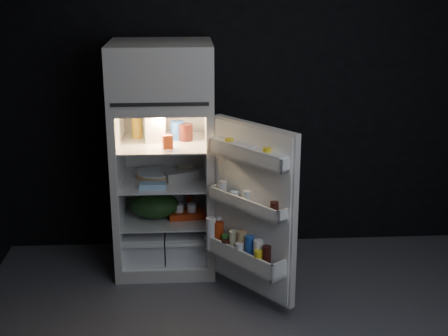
{
  "coord_description": "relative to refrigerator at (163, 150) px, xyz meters",
  "views": [
    {
      "loc": [
        -0.46,
        -3.33,
        2.29
      ],
      "look_at": [
        -0.2,
        1.0,
        0.9
      ],
      "focal_mm": 50.0,
      "sensor_mm": 36.0,
      "label": 1
    }
  ],
  "objects": [
    {
      "name": "amber_bottle",
      "position": [
        -0.2,
        0.1,
        0.18
      ],
      "size": [
        0.09,
        0.09,
        0.22
      ],
      "primitive_type": "cylinder",
      "rotation": [
        0.0,
        0.0,
        0.11
      ],
      "color": "#B58B1C",
      "rests_on": "refrigerator"
    },
    {
      "name": "small_carton",
      "position": [
        0.04,
        -0.21,
        0.12
      ],
      "size": [
        0.08,
        0.07,
        0.1
      ],
      "primitive_type": "cube",
      "rotation": [
        0.0,
        0.0,
        0.19
      ],
      "color": "#C44117",
      "rests_on": "refrigerator"
    },
    {
      "name": "pie",
      "position": [
        -0.06,
        0.02,
        -0.21
      ],
      "size": [
        0.42,
        0.42,
        0.04
      ],
      "primitive_type": "cylinder",
      "rotation": [
        0.0,
        0.0,
        0.39
      ],
      "color": "tan",
      "rests_on": "refrigerator"
    },
    {
      "name": "jam_jar",
      "position": [
        0.17,
        0.0,
        0.14
      ],
      "size": [
        0.12,
        0.12,
        0.13
      ],
      "primitive_type": "cylinder",
      "rotation": [
        0.0,
        0.0,
        0.07
      ],
      "color": "black",
      "rests_on": "refrigerator"
    },
    {
      "name": "wall_back",
      "position": [
        0.65,
        0.38,
        0.39
      ],
      "size": [
        4.0,
        0.0,
        2.7
      ],
      "primitive_type": "cube",
      "color": "black",
      "rests_on": "ground"
    },
    {
      "name": "flat_package",
      "position": [
        -0.08,
        -0.24,
        -0.21
      ],
      "size": [
        0.2,
        0.1,
        0.04
      ],
      "primitive_type": "cube",
      "rotation": [
        0.0,
        0.0,
        0.0
      ],
      "color": "#99C9ED",
      "rests_on": "refrigerator"
    },
    {
      "name": "fridge_door",
      "position": [
        0.61,
        -0.66,
        -0.28
      ],
      "size": [
        0.6,
        0.68,
        1.22
      ],
      "color": "silver",
      "rests_on": "ground"
    },
    {
      "name": "small_can_red",
      "position": [
        0.2,
        0.14,
        -0.48
      ],
      "size": [
        0.07,
        0.07,
        0.09
      ],
      "primitive_type": "cylinder",
      "rotation": [
        0.0,
        0.0,
        0.11
      ],
      "color": "#BB3410",
      "rests_on": "refrigerator"
    },
    {
      "name": "milk_jug",
      "position": [
        -0.06,
        -0.0,
        0.19
      ],
      "size": [
        0.17,
        0.17,
        0.24
      ],
      "primitive_type": "cube",
      "rotation": [
        0.0,
        0.0,
        0.15
      ],
      "color": "white",
      "rests_on": "refrigerator"
    },
    {
      "name": "yogurt_tray",
      "position": [
        0.17,
        -0.09,
        -0.5
      ],
      "size": [
        0.3,
        0.18,
        0.05
      ],
      "primitive_type": "cube",
      "rotation": [
        0.0,
        0.0,
        0.12
      ],
      "color": "#BB3410",
      "rests_on": "refrigerator"
    },
    {
      "name": "produce_bag",
      "position": [
        -0.08,
        -0.07,
        -0.43
      ],
      "size": [
        0.42,
        0.38,
        0.2
      ],
      "primitive_type": "ellipsoid",
      "rotation": [
        0.0,
        0.0,
        -0.17
      ],
      "color": "#193815",
      "rests_on": "refrigerator"
    },
    {
      "name": "egg_carton",
      "position": [
        0.14,
        -0.06,
        -0.19
      ],
      "size": [
        0.27,
        0.19,
        0.07
      ],
      "primitive_type": "cube",
      "rotation": [
        0.0,
        0.0,
        0.38
      ],
      "color": "#9C988E",
      "rests_on": "refrigerator"
    },
    {
      "name": "refrigerator",
      "position": [
        0.0,
        0.0,
        0.0
      ],
      "size": [
        0.76,
        0.71,
        1.78
      ],
      "color": "silver",
      "rests_on": "ground"
    },
    {
      "name": "small_can_silver",
      "position": [
        0.25,
        0.11,
        -0.48
      ],
      "size": [
        0.08,
        0.08,
        0.09
      ],
      "primitive_type": "cylinder",
      "rotation": [
        0.0,
        0.0,
        0.16
      ],
      "color": "silver",
      "rests_on": "refrigerator"
    },
    {
      "name": "wrapped_pkg",
      "position": [
        0.17,
        0.12,
        -0.2
      ],
      "size": [
        0.12,
        0.1,
        0.05
      ],
      "primitive_type": "cube",
      "rotation": [
        0.0,
        0.0,
        0.0
      ],
      "color": "beige",
      "rests_on": "refrigerator"
    },
    {
      "name": "wall_front",
      "position": [
        0.65,
        -3.02,
        0.39
      ],
      "size": [
        4.0,
        0.0,
        2.7
      ],
      "primitive_type": "cube",
      "color": "black",
      "rests_on": "ground"
    },
    {
      "name": "mayo_jar",
      "position": [
        0.11,
        0.05,
        0.14
      ],
      "size": [
        0.13,
        0.13,
        0.14
      ],
      "primitive_type": "cylinder",
      "rotation": [
        0.0,
        0.0,
        0.23
      ],
      "color": "#214FB3",
      "rests_on": "refrigerator"
    }
  ]
}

